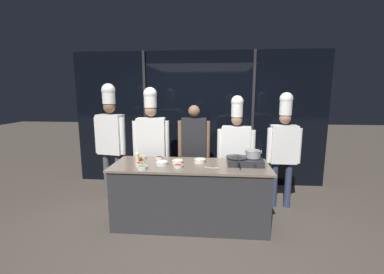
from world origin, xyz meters
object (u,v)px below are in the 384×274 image
prep_bowl_garlic (200,160)px  person_guest (194,144)px  prep_bowl_carrots (142,157)px  chef_sous (151,138)px  squeeze_bottle_oil (137,157)px  prep_bowl_chili_flakes (178,166)px  frying_pan (237,156)px  prep_bowl_scallions (142,167)px  serving_spoon_slotted (215,168)px  prep_bowl_rice (162,163)px  stock_pot (253,154)px  prep_bowl_bell_pepper (139,164)px  chef_head (111,133)px  chef_pastry (284,143)px  portable_stove (245,161)px  chef_line (236,146)px  prep_bowl_noodles (178,161)px  prep_bowl_soy_glaze (159,158)px

prep_bowl_garlic → person_guest: person_guest is taller
prep_bowl_carrots → prep_bowl_garlic: prep_bowl_garlic is taller
chef_sous → person_guest: chef_sous is taller
squeeze_bottle_oil → prep_bowl_chili_flakes: squeeze_bottle_oil is taller
prep_bowl_carrots → frying_pan: bearing=-6.9°
frying_pan → prep_bowl_scallions: bearing=-164.4°
prep_bowl_chili_flakes → serving_spoon_slotted: bearing=-0.7°
prep_bowl_rice → stock_pot: bearing=5.9°
prep_bowl_bell_pepper → chef_head: (-0.75, 0.86, 0.28)m
prep_bowl_chili_flakes → chef_pastry: bearing=27.3°
prep_bowl_carrots → chef_pastry: bearing=11.1°
portable_stove → frying_pan: (-0.11, -0.01, 0.07)m
prep_bowl_bell_pepper → prep_bowl_carrots: size_ratio=0.94×
stock_pot → chef_line: (-0.19, 0.64, -0.02)m
prep_bowl_rice → chef_head: (-1.05, 0.78, 0.28)m
prep_bowl_scallions → prep_bowl_bell_pepper: bearing=118.7°
person_guest → prep_bowl_garlic: bearing=101.6°
frying_pan → prep_bowl_noodles: frying_pan is taller
frying_pan → prep_bowl_rice: 1.06m
prep_bowl_rice → serving_spoon_slotted: 0.74m
chef_sous → portable_stove: bearing=152.1°
portable_stove → chef_line: size_ratio=0.26×
chef_line → prep_bowl_bell_pepper: bearing=38.5°
serving_spoon_slotted → chef_sous: bearing=141.2°
prep_bowl_scallions → prep_bowl_soy_glaze: (0.11, 0.55, -0.01)m
chef_sous → chef_pastry: 2.17m
portable_stove → prep_bowl_scallions: (-1.38, -0.36, -0.02)m
portable_stove → person_guest: bearing=138.5°
portable_stove → prep_bowl_garlic: 0.64m
frying_pan → chef_head: size_ratio=0.27×
prep_bowl_bell_pepper → prep_bowl_carrots: prep_bowl_bell_pepper is taller
prep_bowl_rice → chef_head: size_ratio=0.08×
prep_bowl_carrots → chef_line: (1.45, 0.47, 0.11)m
prep_bowl_carrots → chef_pastry: size_ratio=0.06×
stock_pot → prep_bowl_chili_flakes: size_ratio=1.79×
portable_stove → prep_bowl_chili_flakes: size_ratio=3.79×
prep_bowl_carrots → person_guest: size_ratio=0.07×
prep_bowl_carrots → prep_bowl_bell_pepper: bearing=-80.1°
portable_stove → prep_bowl_scallions: bearing=-165.4°
person_guest → stock_pot: bearing=141.9°
prep_bowl_soy_glaze → prep_bowl_scallions: bearing=-101.4°
prep_bowl_chili_flakes → prep_bowl_garlic: prep_bowl_garlic is taller
frying_pan → prep_bowl_noodles: (-0.85, -0.00, -0.09)m
frying_pan → prep_bowl_carrots: size_ratio=4.46×
frying_pan → chef_sous: 1.52m
frying_pan → chef_pastry: chef_pastry is taller
prep_bowl_scallions → serving_spoon_slotted: bearing=7.7°
portable_stove → prep_bowl_garlic: size_ratio=2.91×
serving_spoon_slotted → chef_head: chef_head is taller
squeeze_bottle_oil → serving_spoon_slotted: (1.13, -0.24, -0.07)m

